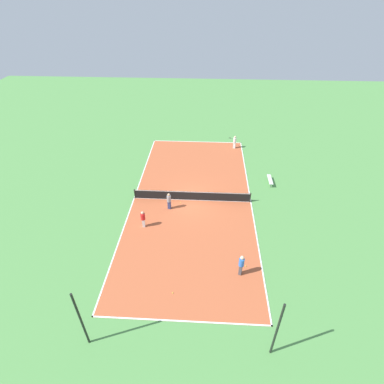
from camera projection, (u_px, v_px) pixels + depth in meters
name	position (u px, v px, depth m)	size (l,w,h in m)	color
ground_plane	(192.00, 200.00, 27.27)	(80.00, 80.00, 0.00)	#518E47
court_surface	(192.00, 200.00, 27.26)	(10.75, 23.78, 0.02)	#B75633
tennis_net	(192.00, 195.00, 26.97)	(10.55, 0.10, 0.96)	black
bench	(270.00, 180.00, 29.29)	(0.36, 1.76, 0.45)	silver
player_coach_red	(143.00, 218.00, 23.86)	(0.41, 0.41, 1.54)	white
player_far_white	(235.00, 141.00, 34.99)	(0.99, 0.64, 1.54)	white
player_near_blue	(241.00, 264.00, 19.88)	(0.45, 0.45, 1.75)	#4C4C51
player_baseline_gray	(169.00, 200.00, 25.71)	(0.43, 0.43, 1.61)	navy
tennis_ball_midcourt	(173.00, 293.00, 19.19)	(0.07, 0.07, 0.07)	#CCE033
tennis_ball_right_alley	(180.00, 203.00, 26.85)	(0.07, 0.07, 0.07)	#CCE033
tennis_ball_left_sideline	(246.00, 266.00, 20.97)	(0.07, 0.07, 0.07)	#CCE033
fence_post_back_left	(277.00, 330.00, 14.95)	(0.12, 0.12, 4.37)	black
fence_post_back_right	(81.00, 320.00, 15.40)	(0.12, 0.12, 4.37)	black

